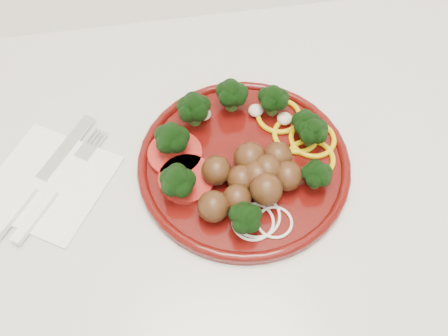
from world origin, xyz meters
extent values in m
cube|color=silver|center=(0.00, 1.70, 0.43)|extent=(2.40, 0.60, 0.87)
cube|color=#BBB8B2|center=(0.00, 1.70, 0.89)|extent=(2.40, 0.60, 0.03)
cylinder|color=#3D0806|center=(-0.05, 1.67, 0.91)|extent=(0.30, 0.30, 0.01)
torus|color=#3D0806|center=(-0.05, 1.67, 0.91)|extent=(0.30, 0.30, 0.01)
sphere|color=#472811|center=(-0.01, 1.66, 0.93)|extent=(0.04, 0.04, 0.04)
sphere|color=#472811|center=(-0.06, 1.63, 0.93)|extent=(0.04, 0.04, 0.04)
sphere|color=#472811|center=(-0.05, 1.66, 0.93)|extent=(0.04, 0.04, 0.04)
sphere|color=#472811|center=(-0.03, 1.64, 0.93)|extent=(0.04, 0.04, 0.04)
sphere|color=#472811|center=(-0.04, 1.61, 0.93)|extent=(0.04, 0.04, 0.04)
sphere|color=#472811|center=(-0.08, 1.61, 0.93)|extent=(0.04, 0.04, 0.04)
sphere|color=#472811|center=(0.00, 1.63, 0.93)|extent=(0.04, 0.04, 0.04)
sphere|color=#472811|center=(-0.10, 1.65, 0.93)|extent=(0.04, 0.04, 0.04)
sphere|color=#472811|center=(-0.04, 1.63, 0.93)|extent=(0.04, 0.04, 0.04)
sphere|color=#472811|center=(-0.11, 1.60, 0.93)|extent=(0.04, 0.04, 0.04)
torus|color=#B99406|center=(0.03, 1.71, 0.92)|extent=(0.07, 0.07, 0.01)
torus|color=#B99406|center=(0.04, 1.66, 0.92)|extent=(0.07, 0.07, 0.01)
torus|color=#B99406|center=(0.01, 1.74, 0.92)|extent=(0.07, 0.07, 0.01)
torus|color=#B99406|center=(0.05, 1.70, 0.92)|extent=(0.07, 0.07, 0.01)
cylinder|color=#720A07|center=(-0.15, 1.70, 0.92)|extent=(0.08, 0.08, 0.01)
cylinder|color=#720A07|center=(-0.14, 1.66, 0.92)|extent=(0.08, 0.08, 0.01)
torus|color=beige|center=(-0.06, 1.58, 0.91)|extent=(0.06, 0.06, 0.00)
torus|color=beige|center=(-0.03, 1.57, 0.91)|extent=(0.05, 0.05, 0.00)
torus|color=beige|center=(-0.05, 1.59, 0.91)|extent=(0.07, 0.07, 0.00)
ellipsoid|color=#C6B793|center=(-0.02, 1.76, 0.92)|extent=(0.02, 0.02, 0.02)
ellipsoid|color=#C6B793|center=(-0.10, 1.76, 0.92)|extent=(0.02, 0.02, 0.02)
ellipsoid|color=#C6B793|center=(0.02, 1.73, 0.92)|extent=(0.02, 0.02, 0.02)
cube|color=white|center=(-0.33, 1.69, 0.90)|extent=(0.21, 0.21, 0.00)
cube|color=silver|center=(-0.30, 1.75, 0.91)|extent=(0.09, 0.11, 0.00)
cube|color=white|center=(-0.37, 1.65, 0.91)|extent=(0.07, 0.08, 0.01)
cube|color=white|center=(-0.34, 1.64, 0.91)|extent=(0.06, 0.08, 0.01)
cube|color=silver|center=(-0.27, 1.73, 0.91)|extent=(0.03, 0.04, 0.00)
cube|color=silver|center=(-0.25, 1.75, 0.91)|extent=(0.02, 0.03, 0.00)
cube|color=silver|center=(-0.26, 1.75, 0.91)|extent=(0.02, 0.03, 0.00)
cube|color=silver|center=(-0.26, 1.76, 0.91)|extent=(0.02, 0.03, 0.00)
cube|color=silver|center=(-0.27, 1.76, 0.91)|extent=(0.02, 0.03, 0.00)
camera|label=1|loc=(-0.14, 1.30, 1.50)|focal=40.00mm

